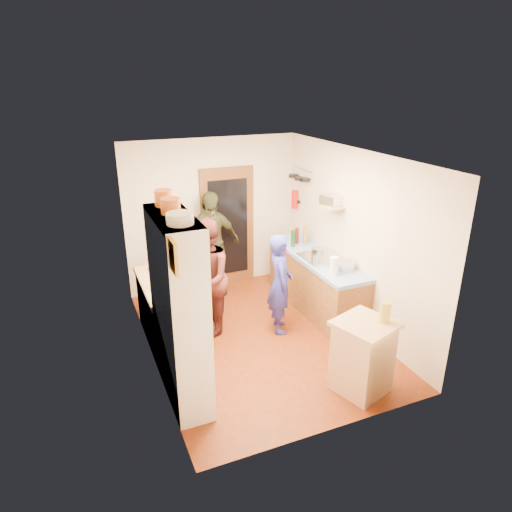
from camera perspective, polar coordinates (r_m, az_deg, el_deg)
floor at (r=6.70m, az=0.34°, el=-10.19°), size 3.00×4.00×0.02m
ceiling at (r=5.77m, az=0.40°, el=12.55°), size 3.00×4.00×0.02m
wall_back at (r=7.90m, az=-5.40°, el=5.19°), size 3.00×0.02×2.60m
wall_front at (r=4.51m, az=10.57°, el=-8.24°), size 3.00×0.02×2.60m
wall_left at (r=5.73m, az=-13.66°, el=-1.81°), size 0.02×4.00×2.60m
wall_right at (r=6.81m, az=12.13°, el=2.10°), size 0.02×4.00×2.60m
door_frame at (r=8.01m, az=-3.55°, el=3.61°), size 0.95×0.06×2.10m
door_glass at (r=7.98m, az=-3.47°, el=3.54°), size 0.70×0.02×1.70m
hutch_body at (r=5.14m, az=-9.58°, el=-6.80°), size 0.40×1.20×2.20m
hutch_top_shelf at (r=4.73m, az=-10.38°, el=4.81°), size 0.40×1.14×0.04m
plate_stack at (r=4.40m, az=-9.50°, el=4.65°), size 0.26×0.26×0.11m
orange_pot_a at (r=4.75m, az=-10.63°, el=6.17°), size 0.20×0.20×0.16m
orange_pot_b at (r=5.07m, az=-11.48°, el=7.13°), size 0.20×0.20×0.17m
left_counter_base at (r=6.55m, az=-11.01°, el=-7.00°), size 0.60×1.40×0.85m
left_counter_top at (r=6.35m, az=-11.29°, el=-3.43°), size 0.64×1.44×0.05m
toaster at (r=5.85m, az=-9.80°, el=-4.31°), size 0.29×0.23×0.19m
kettle at (r=6.15m, az=-11.49°, el=-3.16°), size 0.18×0.18×0.17m
orange_bowl at (r=6.41m, az=-10.80°, el=-2.45°), size 0.24×0.24×0.09m
chopping_board at (r=6.77m, az=-12.01°, el=-1.53°), size 0.31×0.23×0.02m
right_counter_base at (r=7.37m, az=7.43°, el=-3.45°), size 0.60×2.20×0.84m
right_counter_top at (r=7.19m, az=7.60°, el=-0.20°), size 0.62×2.22×0.06m
hob at (r=7.08m, az=8.12°, el=-0.17°), size 0.55×0.58×0.04m
pot_on_hob at (r=7.02m, az=7.81°, el=0.44°), size 0.21×0.21×0.14m
bottle_a at (r=7.49m, az=4.66°, el=2.21°), size 0.09×0.09×0.28m
bottle_b at (r=7.65m, az=5.13°, el=2.54°), size 0.07×0.07×0.26m
bottle_c at (r=7.66m, az=6.19°, el=2.69°), size 0.09×0.09×0.31m
paper_towel at (r=6.49m, az=9.70°, el=-1.25°), size 0.15×0.15×0.26m
mixing_bowl at (r=6.73m, az=10.99°, el=-1.19°), size 0.35×0.35×0.11m
island_base at (r=5.62m, az=13.13°, el=-12.37°), size 0.70×0.70×0.86m
island_top at (r=5.38m, az=13.53°, el=-8.34°), size 0.79×0.79×0.05m
cutting_board at (r=5.36m, az=12.79°, el=-8.25°), size 0.42×0.38×0.02m
oil_jar at (r=5.39m, az=15.83°, el=-6.73°), size 0.16×0.16×0.25m
pan_rail at (r=7.85m, az=5.90°, el=10.70°), size 0.02×0.65×0.02m
pan_hang_a at (r=7.69m, az=6.09°, el=9.48°), size 0.18×0.18×0.05m
pan_hang_b at (r=7.87m, az=5.38°, el=9.63°), size 0.16×0.16×0.05m
pan_hang_c at (r=8.04m, az=4.71°, el=9.98°), size 0.17×0.17×0.05m
wall_shelf at (r=6.98m, az=9.35°, el=6.20°), size 0.26×0.42×0.03m
radio at (r=6.95m, az=9.40°, el=6.92°), size 0.29×0.35×0.15m
ext_bracket at (r=8.13m, az=5.22°, el=6.77°), size 0.06×0.10×0.04m
fire_extinguisher at (r=8.09m, az=4.85°, el=7.07°), size 0.11×0.11×0.32m
picture_frame at (r=4.04m, az=-10.33°, el=-0.06°), size 0.03×0.25×0.30m
person_hob at (r=6.55m, az=3.30°, el=-3.52°), size 0.49×0.62×1.49m
person_left at (r=6.50m, az=-6.01°, el=-2.64°), size 0.85×0.98×1.72m
person_back at (r=7.63m, az=-5.64°, el=1.44°), size 1.11×0.58×1.80m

